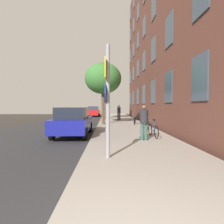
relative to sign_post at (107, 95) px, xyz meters
The scene contains 15 objects.
ground_plane 11.33m from the sign_post, 101.45° to the left, with size 41.80×41.80×0.00m, color #332D28.
road_asphalt 11.92m from the sign_post, 111.54° to the left, with size 7.00×38.00×0.01m, color #2D2D30.
sidewalk 11.17m from the sign_post, 83.27° to the left, with size 4.20×38.00×0.12m, color #9E9389.
building_facade 12.99m from the sign_post, 69.57° to the left, with size 0.56×27.00×17.46m.
sign_post is the anchor object (origin of this frame).
traffic_light 16.87m from the sign_post, 90.92° to the left, with size 0.43×0.24×3.87m.
tree_near 10.32m from the sign_post, 92.05° to the left, with size 3.14×3.14×5.29m.
tree_far 16.79m from the sign_post, 91.91° to the left, with size 3.23×3.23×5.82m.
bicycle_0 4.60m from the sign_post, 57.03° to the left, with size 0.42×1.67×0.92m.
bicycle_1 7.42m from the sign_post, 68.60° to the left, with size 0.42×1.65×0.97m.
bicycle_2 10.35m from the sign_post, 76.57° to the left, with size 0.53×1.65×0.92m.
pedestrian_0 3.38m from the sign_post, 58.23° to the left, with size 0.51×0.51×1.64m.
pedestrian_1 14.55m from the sign_post, 84.90° to the left, with size 0.46×0.46×1.69m.
car_0 5.26m from the sign_post, 112.12° to the left, with size 1.86×4.22×1.62m.
car_1 23.28m from the sign_post, 95.34° to the left, with size 1.92×3.97×1.62m.
Camera 1 is at (-0.18, -1.40, 1.72)m, focal length 28.81 mm.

